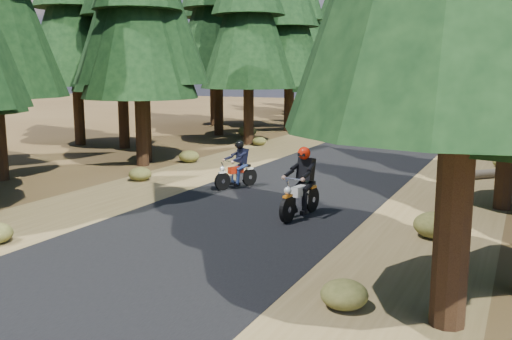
# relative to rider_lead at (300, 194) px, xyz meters

# --- Properties ---
(ground) EXTENTS (120.00, 120.00, 0.00)m
(ground) POSITION_rel_rider_lead_xyz_m (-1.39, -1.24, -0.61)
(ground) COLOR #412E17
(ground) RESTS_ON ground
(road) EXTENTS (6.00, 100.00, 0.01)m
(road) POSITION_rel_rider_lead_xyz_m (-1.39, 3.76, -0.60)
(road) COLOR black
(road) RESTS_ON ground
(shoulder_l) EXTENTS (3.20, 100.00, 0.01)m
(shoulder_l) POSITION_rel_rider_lead_xyz_m (-5.99, 3.76, -0.61)
(shoulder_l) COLOR brown
(shoulder_l) RESTS_ON ground
(shoulder_r) EXTENTS (3.20, 100.00, 0.01)m
(shoulder_r) POSITION_rel_rider_lead_xyz_m (3.21, 3.76, -0.61)
(shoulder_r) COLOR brown
(shoulder_r) RESTS_ON ground
(understory_shrubs) EXTENTS (16.34, 30.87, 0.68)m
(understory_shrubs) POSITION_rel_rider_lead_xyz_m (-0.64, 6.25, -0.33)
(understory_shrubs) COLOR #474C1E
(understory_shrubs) RESTS_ON ground
(rider_lead) EXTENTS (0.85, 2.09, 1.81)m
(rider_lead) POSITION_rel_rider_lead_xyz_m (0.00, 0.00, 0.00)
(rider_lead) COLOR silver
(rider_lead) RESTS_ON road
(rider_follow) EXTENTS (1.17, 1.77, 1.53)m
(rider_follow) POSITION_rel_rider_lead_xyz_m (-3.20, 2.58, -0.09)
(rider_follow) COLOR #A01D0A
(rider_follow) RESTS_ON road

